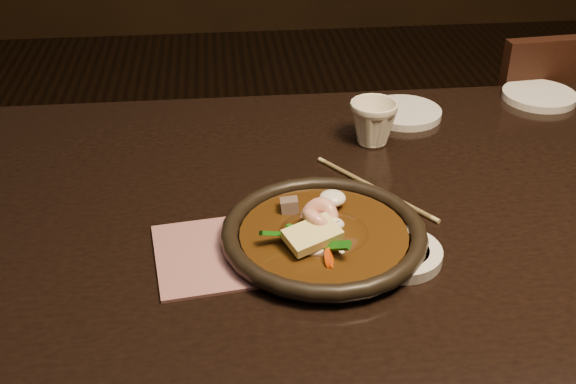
{
  "coord_description": "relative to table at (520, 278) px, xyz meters",
  "views": [
    {
      "loc": [
        -0.38,
        -0.71,
        1.26
      ],
      "look_at": [
        -0.3,
        0.04,
        0.8
      ],
      "focal_mm": 45.0,
      "sensor_mm": 36.0,
      "label": 1
    }
  ],
  "objects": [
    {
      "name": "chair",
      "position": [
        0.31,
        0.58,
        -0.22
      ],
      "size": [
        0.43,
        0.43,
        0.83
      ],
      "rotation": [
        0.0,
        0.0,
        3.23
      ],
      "color": "black",
      "rests_on": "floor"
    },
    {
      "name": "stirfry",
      "position": [
        -0.26,
        0.0,
        0.09
      ],
      "size": [
        0.14,
        0.15,
        0.06
      ],
      "color": "#321C09",
      "rests_on": "plate"
    },
    {
      "name": "saucer_left",
      "position": [
        -0.08,
        0.34,
        0.08
      ],
      "size": [
        0.12,
        0.12,
        0.01
      ],
      "primitive_type": "cylinder",
      "color": "silver",
      "rests_on": "table"
    },
    {
      "name": "chopsticks",
      "position": [
        -0.17,
        0.12,
        0.08
      ],
      "size": [
        0.13,
        0.18,
        0.01
      ],
      "rotation": [
        0.0,
        0.0,
        0.62
      ],
      "color": "tan",
      "rests_on": "table"
    },
    {
      "name": "table",
      "position": [
        0.0,
        0.0,
        0.0
      ],
      "size": [
        1.6,
        0.9,
        0.75
      ],
      "color": "black",
      "rests_on": "floor"
    },
    {
      "name": "tea_cup",
      "position": [
        -0.15,
        0.25,
        0.11
      ],
      "size": [
        0.09,
        0.09,
        0.07
      ],
      "primitive_type": "imported",
      "rotation": [
        0.0,
        0.0,
        0.32
      ],
      "color": "silver",
      "rests_on": "table"
    },
    {
      "name": "soy_dish",
      "position": [
        -0.18,
        -0.04,
        0.08
      ],
      "size": [
        0.1,
        0.1,
        0.01
      ],
      "primitive_type": "cylinder",
      "color": "silver",
      "rests_on": "table"
    },
    {
      "name": "plate",
      "position": [
        -0.26,
        -0.0,
        0.09
      ],
      "size": [
        0.25,
        0.25,
        0.03
      ],
      "color": "black",
      "rests_on": "table"
    },
    {
      "name": "saucer_right",
      "position": [
        0.17,
        0.39,
        0.08
      ],
      "size": [
        0.13,
        0.13,
        0.01
      ],
      "primitive_type": "cylinder",
      "color": "silver",
      "rests_on": "table"
    },
    {
      "name": "napkin",
      "position": [
        -0.39,
        -0.01,
        0.08
      ],
      "size": [
        0.17,
        0.17,
        0.0
      ],
      "primitive_type": "cube",
      "rotation": [
        0.0,
        0.0,
        0.13
      ],
      "color": "#975D5D",
      "rests_on": "table"
    }
  ]
}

